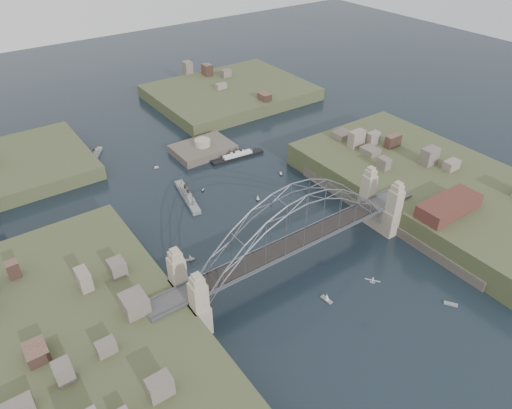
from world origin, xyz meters
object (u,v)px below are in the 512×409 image
(bridge, at_px, (297,230))
(fort_island, at_px, (203,153))
(wharf_shed, at_px, (449,206))
(naval_cruiser_far, at_px, (95,156))
(ocean_liner, at_px, (238,156))
(naval_cruiser_near, at_px, (187,196))

(bridge, relative_size, fort_island, 3.82)
(bridge, distance_m, fort_island, 72.14)
(bridge, distance_m, wharf_shed, 46.23)
(wharf_shed, distance_m, naval_cruiser_far, 123.79)
(naval_cruiser_far, xyz_separation_m, ocean_liner, (43.66, -30.81, 0.02))
(fort_island, bearing_deg, ocean_liner, -53.98)
(bridge, bearing_deg, ocean_liner, 70.92)
(bridge, height_order, naval_cruiser_near, bridge)
(fort_island, height_order, wharf_shed, wharf_shed)
(naval_cruiser_near, relative_size, naval_cruiser_far, 1.55)
(naval_cruiser_far, bearing_deg, wharf_shed, -56.91)
(naval_cruiser_near, bearing_deg, wharf_shed, -48.86)
(wharf_shed, distance_m, ocean_liner, 76.95)
(naval_cruiser_far, relative_size, ocean_liner, 0.63)
(naval_cruiser_near, bearing_deg, bridge, -80.05)
(wharf_shed, bearing_deg, naval_cruiser_far, 123.09)
(wharf_shed, relative_size, ocean_liner, 0.96)
(bridge, xyz_separation_m, naval_cruiser_far, (-23.39, 89.43, -11.55))
(bridge, height_order, ocean_liner, bridge)
(wharf_shed, height_order, naval_cruiser_far, wharf_shed)
(bridge, height_order, wharf_shed, bridge)
(wharf_shed, xyz_separation_m, ocean_liner, (-23.73, 72.62, -9.21))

